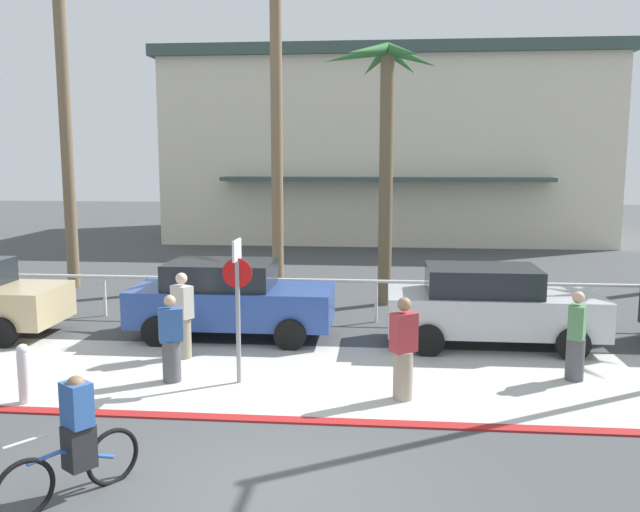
# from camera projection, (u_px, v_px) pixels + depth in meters

# --- Properties ---
(ground_plane) EXTENTS (80.00, 80.00, 0.00)m
(ground_plane) POSITION_uv_depth(u_px,v_px,m) (334.00, 307.00, 17.88)
(ground_plane) COLOR #424447
(sidewalk_strip) EXTENTS (44.00, 4.00, 0.02)m
(sidewalk_strip) POSITION_uv_depth(u_px,v_px,m) (310.00, 378.00, 12.17)
(sidewalk_strip) COLOR beige
(sidewalk_strip) RESTS_ON ground
(curb_paint) EXTENTS (44.00, 0.24, 0.03)m
(curb_paint) POSITION_uv_depth(u_px,v_px,m) (296.00, 420.00, 10.20)
(curb_paint) COLOR maroon
(curb_paint) RESTS_ON ground
(building_backdrop) EXTENTS (20.66, 11.72, 8.76)m
(building_backdrop) POSITION_uv_depth(u_px,v_px,m) (385.00, 147.00, 34.00)
(building_backdrop) COLOR beige
(building_backdrop) RESTS_ON ground
(rail_fence) EXTENTS (20.42, 0.08, 1.04)m
(rail_fence) POSITION_uv_depth(u_px,v_px,m) (329.00, 287.00, 16.28)
(rail_fence) COLOR white
(rail_fence) RESTS_ON ground
(stop_sign_bike_lane) EXTENTS (0.52, 0.56, 2.56)m
(stop_sign_bike_lane) POSITION_uv_depth(u_px,v_px,m) (238.00, 290.00, 11.65)
(stop_sign_bike_lane) COLOR gray
(stop_sign_bike_lane) RESTS_ON ground
(bollard_0) EXTENTS (0.20, 0.20, 1.00)m
(bollard_0) POSITION_uv_depth(u_px,v_px,m) (24.00, 373.00, 10.84)
(bollard_0) COLOR white
(bollard_0) RESTS_ON ground
(palm_tree_2) EXTENTS (3.19, 2.90, 9.43)m
(palm_tree_2) POSITION_uv_depth(u_px,v_px,m) (61.00, 54.00, 19.67)
(palm_tree_2) COLOR #756047
(palm_tree_2) RESTS_ON ground
(palm_tree_3) EXTENTS (3.32, 3.55, 9.89)m
(palm_tree_3) POSITION_uv_depth(u_px,v_px,m) (277.00, 42.00, 20.22)
(palm_tree_3) COLOR #846B4C
(palm_tree_3) RESTS_ON ground
(palm_tree_4) EXTENTS (2.95, 3.16, 6.85)m
(palm_tree_4) POSITION_uv_depth(u_px,v_px,m) (385.00, 116.00, 17.47)
(palm_tree_4) COLOR brown
(palm_tree_4) RESTS_ON ground
(car_blue_1) EXTENTS (4.40, 2.02, 1.69)m
(car_blue_1) POSITION_uv_depth(u_px,v_px,m) (230.00, 298.00, 14.83)
(car_blue_1) COLOR #284793
(car_blue_1) RESTS_ON ground
(car_silver_2) EXTENTS (4.40, 2.02, 1.69)m
(car_silver_2) POSITION_uv_depth(u_px,v_px,m) (490.00, 305.00, 14.14)
(car_silver_2) COLOR #B2B7BC
(car_silver_2) RESTS_ON ground
(cyclist_blue_0) EXTENTS (1.11, 1.51, 1.50)m
(cyclist_blue_0) POSITION_uv_depth(u_px,v_px,m) (75.00, 441.00, 7.83)
(cyclist_blue_0) COLOR black
(cyclist_blue_0) RESTS_ON ground
(pedestrian_0) EXTENTS (0.48, 0.44, 1.73)m
(pedestrian_0) POSITION_uv_depth(u_px,v_px,m) (403.00, 353.00, 10.97)
(pedestrian_0) COLOR gray
(pedestrian_0) RESTS_ON ground
(pedestrian_1) EXTENTS (0.47, 0.42, 1.58)m
(pedestrian_1) POSITION_uv_depth(u_px,v_px,m) (171.00, 343.00, 11.86)
(pedestrian_1) COLOR #4C4C51
(pedestrian_1) RESTS_ON ground
(pedestrian_2) EXTENTS (0.48, 0.44, 1.73)m
(pedestrian_2) POSITION_uv_depth(u_px,v_px,m) (183.00, 319.00, 13.24)
(pedestrian_2) COLOR gray
(pedestrian_2) RESTS_ON ground
(pedestrian_3) EXTENTS (0.42, 0.47, 1.63)m
(pedestrian_3) POSITION_uv_depth(u_px,v_px,m) (576.00, 340.00, 11.92)
(pedestrian_3) COLOR #4C4C51
(pedestrian_3) RESTS_ON ground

